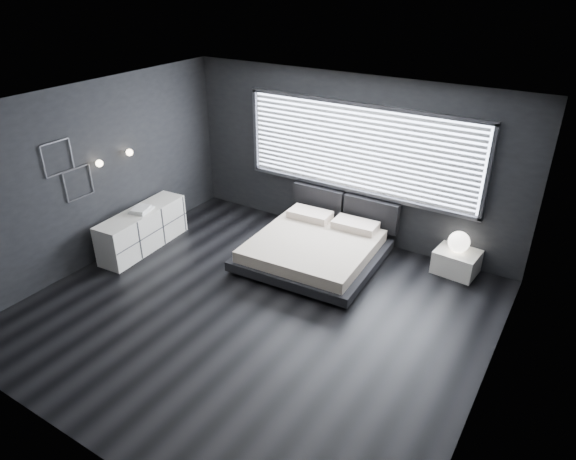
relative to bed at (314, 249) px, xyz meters
The scene contains 12 objects.
room 1.96m from the bed, 90.86° to the right, with size 6.04×6.00×2.80m.
window 1.77m from the bed, 80.96° to the left, with size 4.14×0.09×1.52m.
headboard 1.10m from the bed, 89.89° to the left, with size 1.96×0.16×0.52m.
sconce_near 3.56m from the bed, 152.11° to the right, with size 0.18×0.11×0.11m.
sconce_far 3.34m from the bed, 162.10° to the right, with size 0.18×0.11×0.11m.
wall_art_upper 4.02m from the bed, 144.51° to the right, with size 0.01×0.48×0.48m.
wall_art_lower 3.72m from the bed, 147.80° to the right, with size 0.01×0.48×0.48m.
bed is the anchor object (origin of this frame).
nightstand 2.23m from the bed, 24.18° to the left, with size 0.63×0.53×0.37m, color white.
orb_lamp 2.23m from the bed, 24.28° to the left, with size 0.33×0.33×0.33m, color white.
dresser 2.89m from the bed, 157.77° to the right, with size 0.60×1.73×0.68m.
book_stack 2.90m from the bed, 157.55° to the right, with size 0.35×0.41×0.07m.
Camera 1 is at (3.46, -4.68, 4.29)m, focal length 32.00 mm.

